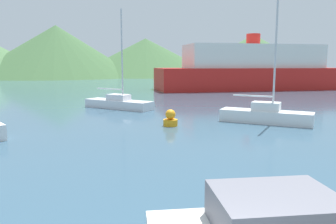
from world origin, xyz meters
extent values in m
cube|color=slate|center=(1.59, 2.71, 0.99)|extent=(2.27, 1.81, 0.70)
cube|color=white|center=(6.99, 16.94, 0.39)|extent=(5.52, 4.13, 0.78)
cube|color=white|center=(6.99, 16.94, 1.05)|extent=(1.95, 1.73, 0.54)
cylinder|color=#BCBCC1|center=(7.35, 16.72, 5.52)|extent=(0.12, 0.12, 9.48)
cylinder|color=#BCBCC1|center=(6.28, 17.37, 1.68)|extent=(2.19, 1.39, 0.10)
cube|color=silver|center=(-2.64, 24.65, 0.35)|extent=(5.91, 4.95, 0.70)
cube|color=silver|center=(-2.64, 24.65, 0.94)|extent=(2.15, 1.99, 0.49)
cylinder|color=#BCBCC1|center=(-2.26, 24.38, 4.37)|extent=(0.12, 0.12, 7.35)
cylinder|color=#BCBCC1|center=(-3.38, 25.21, 1.60)|extent=(2.29, 1.74, 0.10)
cube|color=red|center=(15.71, 44.78, 1.56)|extent=(28.92, 11.26, 3.13)
cube|color=silver|center=(15.71, 44.78, 4.79)|extent=(20.38, 9.07, 3.33)
cylinder|color=red|center=(15.71, 44.78, 7.26)|extent=(1.99, 1.99, 1.60)
cylinder|color=orange|center=(0.96, 16.47, 0.19)|extent=(0.86, 0.86, 0.39)
sphere|color=orange|center=(0.96, 16.47, 0.69)|extent=(0.61, 0.61, 0.61)
cone|color=#3D6038|center=(-25.33, 98.01, 7.54)|extent=(48.51, 48.51, 15.07)
cone|color=#3D6038|center=(1.07, 105.43, 6.00)|extent=(47.23, 47.23, 12.00)
cone|color=#476B42|center=(34.30, 98.21, 6.43)|extent=(45.13, 45.13, 12.86)
camera|label=1|loc=(-0.83, -2.71, 3.64)|focal=35.00mm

